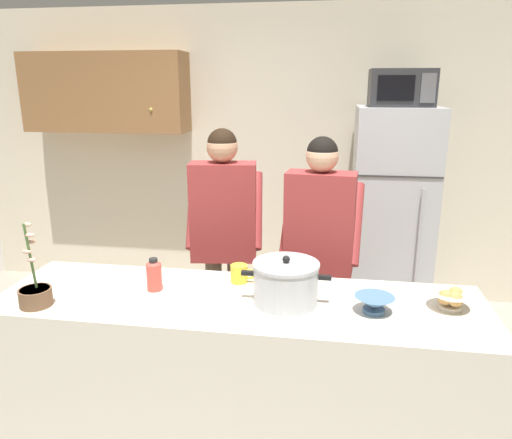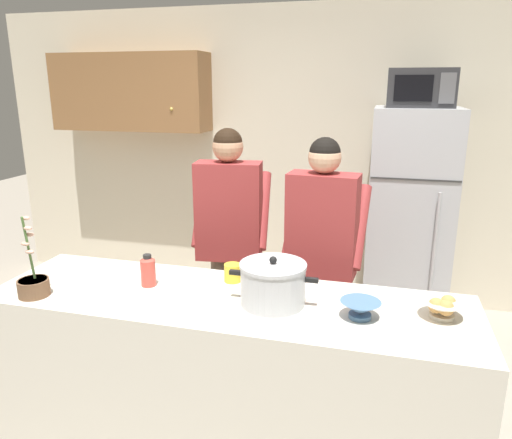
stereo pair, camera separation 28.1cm
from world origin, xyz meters
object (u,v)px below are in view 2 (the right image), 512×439
at_px(empty_bowl, 360,308).
at_px(refrigerator, 409,220).
at_px(coffee_mug, 233,273).
at_px(bread_bowl, 443,307).
at_px(microwave, 421,88).
at_px(potted_orchid, 33,283).
at_px(bottle_near_edge, 148,270).
at_px(person_by_sink, 322,239).
at_px(cooking_pot, 273,284).
at_px(person_near_pot, 229,224).

bearing_deg(empty_bowl, refrigerator, 81.45).
bearing_deg(coffee_mug, bread_bowl, -8.90).
relative_size(microwave, coffee_mug, 3.66).
bearing_deg(microwave, potted_orchid, -132.21).
xyz_separation_m(bread_bowl, bottle_near_edge, (-1.44, -0.00, 0.03)).
bearing_deg(potted_orchid, person_by_sink, 36.09).
bearing_deg(microwave, bread_bowl, -87.78).
xyz_separation_m(refrigerator, coffee_mug, (-0.96, -1.65, 0.09)).
relative_size(person_by_sink, bottle_near_edge, 9.65).
bearing_deg(refrigerator, coffee_mug, -120.25).
bearing_deg(person_by_sink, empty_bowl, -70.57).
height_order(cooking_pot, bread_bowl, cooking_pot).
bearing_deg(bread_bowl, person_by_sink, 132.60).
bearing_deg(potted_orchid, microwave, 47.79).
bearing_deg(bottle_near_edge, potted_orchid, -152.08).
height_order(person_by_sink, bread_bowl, person_by_sink).
relative_size(cooking_pot, potted_orchid, 1.05).
bearing_deg(empty_bowl, bread_bowl, 14.53).
bearing_deg(microwave, person_by_sink, -116.91).
relative_size(bread_bowl, bottle_near_edge, 1.17).
height_order(microwave, person_by_sink, microwave).
bearing_deg(bread_bowl, refrigerator, 92.20).
xyz_separation_m(cooking_pot, bread_bowl, (0.77, 0.05, -0.05)).
height_order(person_by_sink, empty_bowl, person_by_sink).
bearing_deg(potted_orchid, coffee_mug, 25.29).
xyz_separation_m(coffee_mug, bottle_near_edge, (-0.41, -0.17, 0.04)).
height_order(person_near_pot, person_by_sink, person_near_pot).
distance_m(microwave, bread_bowl, 2.02).
bearing_deg(person_by_sink, person_near_pot, 169.57).
bearing_deg(empty_bowl, cooking_pot, 174.01).
bearing_deg(person_near_pot, microwave, 39.73).
bearing_deg(refrigerator, cooking_pot, -110.56).
relative_size(microwave, cooking_pot, 1.12).
xyz_separation_m(refrigerator, person_near_pot, (-1.19, -1.01, 0.16)).
xyz_separation_m(refrigerator, empty_bowl, (-0.29, -1.90, 0.08)).
xyz_separation_m(person_near_pot, bottle_near_edge, (-0.18, -0.80, -0.04)).
bearing_deg(person_near_pot, coffee_mug, -70.44).
xyz_separation_m(person_by_sink, bread_bowl, (0.63, -0.68, -0.05)).
bearing_deg(bread_bowl, bottle_near_edge, -179.85).
bearing_deg(refrigerator, empty_bowl, -98.55).
height_order(cooking_pot, potted_orchid, potted_orchid).
distance_m(microwave, person_near_pot, 1.77).
distance_m(cooking_pot, bottle_near_edge, 0.67).
xyz_separation_m(coffee_mug, empty_bowl, (0.67, -0.25, -0.00)).
bearing_deg(person_near_pot, empty_bowl, -44.69).
xyz_separation_m(cooking_pot, empty_bowl, (0.41, -0.04, -0.06)).
height_order(refrigerator, microwave, microwave).
bearing_deg(cooking_pot, empty_bowl, -5.99).
distance_m(person_near_pot, potted_orchid, 1.26).
bearing_deg(person_near_pot, cooking_pot, -59.97).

